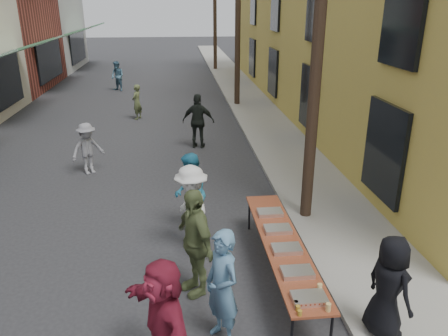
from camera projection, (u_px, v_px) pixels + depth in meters
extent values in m
plane|color=#28282B|center=(100.00, 316.00, 7.11)|extent=(120.00, 120.00, 0.00)
cube|color=gray|center=(251.00, 104.00, 21.53)|extent=(2.20, 60.00, 0.10)
cube|color=gray|center=(15.00, 6.00, 31.43)|extent=(8.00, 8.00, 9.00)
cylinder|color=#2D2116|center=(320.00, 17.00, 8.72)|extent=(0.26, 0.26, 9.00)
cylinder|color=#2D2116|center=(238.00, 8.00, 19.86)|extent=(0.26, 0.26, 9.00)
cylinder|color=#2D2116|center=(215.00, 6.00, 31.01)|extent=(0.26, 0.26, 9.00)
cube|color=brown|center=(282.00, 243.00, 7.85)|extent=(0.70, 4.00, 0.04)
cylinder|color=black|center=(292.00, 335.00, 6.21)|extent=(0.04, 0.04, 0.71)
cylinder|color=black|center=(331.00, 332.00, 6.27)|extent=(0.04, 0.04, 0.71)
cylinder|color=black|center=(249.00, 215.00, 9.70)|extent=(0.04, 0.04, 0.71)
cylinder|color=black|center=(275.00, 214.00, 9.76)|extent=(0.04, 0.04, 0.71)
cube|color=maroon|center=(309.00, 298.00, 6.30)|extent=(0.50, 0.33, 0.08)
cube|color=#B2B2B7|center=(297.00, 272.00, 6.90)|extent=(0.50, 0.33, 0.08)
cube|color=tan|center=(287.00, 249.00, 7.55)|extent=(0.50, 0.33, 0.08)
cube|color=#B2B2B7|center=(278.00, 229.00, 8.20)|extent=(0.50, 0.33, 0.08)
cube|color=tan|center=(270.00, 212.00, 8.85)|extent=(0.50, 0.33, 0.08)
cylinder|color=#A57F26|center=(300.00, 313.00, 6.00)|extent=(0.07, 0.07, 0.08)
cylinder|color=#A57F26|center=(298.00, 308.00, 6.09)|extent=(0.07, 0.07, 0.08)
cylinder|color=#A57F26|center=(296.00, 304.00, 6.18)|extent=(0.07, 0.07, 0.08)
cylinder|color=tan|center=(328.00, 307.00, 6.08)|extent=(0.08, 0.08, 0.12)
imported|color=#5480A2|center=(222.00, 288.00, 6.32)|extent=(0.70, 0.80, 1.83)
imported|color=teal|center=(190.00, 193.00, 9.48)|extent=(0.69, 0.88, 1.79)
imported|color=silver|center=(192.00, 209.00, 8.71)|extent=(0.97, 1.32, 1.83)
imported|color=#5D6C3E|center=(195.00, 242.00, 7.40)|extent=(0.90, 1.24, 1.95)
imported|color=maroon|center=(164.00, 320.00, 5.71)|extent=(1.17, 1.73, 1.79)
imported|color=black|center=(389.00, 287.00, 6.33)|extent=(0.75, 0.92, 1.63)
imported|color=gray|center=(88.00, 149.00, 12.75)|extent=(1.14, 1.04, 1.53)
imported|color=black|center=(198.00, 121.00, 14.98)|extent=(1.18, 0.69, 1.88)
imported|color=#505B34|center=(137.00, 102.00, 18.75)|extent=(0.55, 0.65, 1.50)
imported|color=#48718B|center=(117.00, 76.00, 24.70)|extent=(1.02, 1.00, 1.66)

